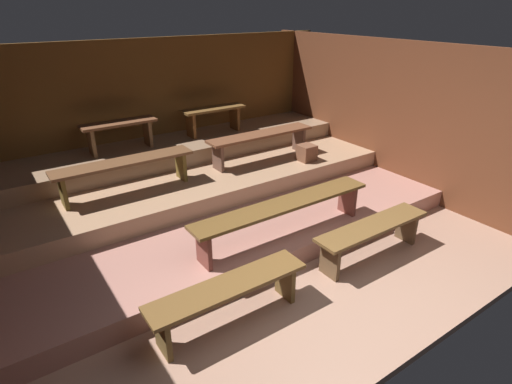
{
  "coord_description": "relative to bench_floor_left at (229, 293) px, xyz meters",
  "views": [
    {
      "loc": [
        -2.45,
        -1.76,
        2.72
      ],
      "look_at": [
        0.21,
        2.1,
        0.56
      ],
      "focal_mm": 28.78,
      "sensor_mm": 36.0,
      "label": 1
    }
  ],
  "objects": [
    {
      "name": "bench_middle_left",
      "position": [
        -0.1,
        2.36,
        0.48
      ],
      "size": [
        1.77,
        0.33,
        0.43
      ],
      "color": "brown",
      "rests_on": "platform_middle"
    },
    {
      "name": "bench_lower_center",
      "position": [
        1.13,
        0.64,
        0.26
      ],
      "size": [
        2.31,
        0.33,
        0.43
      ],
      "color": "brown",
      "rests_on": "platform_lower"
    },
    {
      "name": "wall_back",
      "position": [
        0.96,
        3.83,
        0.78
      ],
      "size": [
        6.49,
        0.06,
        2.25
      ],
      "primitive_type": "cube",
      "color": "brown",
      "rests_on": "ground"
    },
    {
      "name": "wall_right",
      "position": [
        3.83,
        1.48,
        0.78
      ],
      "size": [
        0.06,
        5.44,
        2.25
      ],
      "primitive_type": "cube",
      "color": "brown",
      "rests_on": "ground"
    },
    {
      "name": "bench_middle_right",
      "position": [
        2.02,
        2.36,
        0.48
      ],
      "size": [
        1.77,
        0.33,
        0.43
      ],
      "color": "brown",
      "rests_on": "platform_middle"
    },
    {
      "name": "bench_upper_left",
      "position": [
        0.17,
        3.35,
        0.7
      ],
      "size": [
        1.08,
        0.33,
        0.43
      ],
      "color": "brown",
      "rests_on": "platform_upper"
    },
    {
      "name": "bench_upper_right",
      "position": [
        1.74,
        3.35,
        0.7
      ],
      "size": [
        1.08,
        0.33,
        0.43
      ],
      "color": "brown",
      "rests_on": "platform_upper"
    },
    {
      "name": "platform_upper",
      "position": [
        0.96,
        3.26,
        0.26
      ],
      "size": [
        5.69,
        1.09,
        0.24
      ],
      "primitive_type": "cube",
      "color": "#937357",
      "rests_on": "platform_middle"
    },
    {
      "name": "wooden_crate_middle",
      "position": [
        2.59,
        1.94,
        0.26
      ],
      "size": [
        0.25,
        0.25,
        0.25
      ],
      "primitive_type": "cube",
      "color": "brown",
      "rests_on": "platform_middle"
    },
    {
      "name": "platform_lower",
      "position": [
        0.96,
        2.06,
        -0.22
      ],
      "size": [
        5.69,
        3.48,
        0.24
      ],
      "primitive_type": "cube",
      "color": "#AA7365",
      "rests_on": "ground"
    },
    {
      "name": "platform_middle",
      "position": [
        0.96,
        2.7,
        0.02
      ],
      "size": [
        5.69,
        2.21,
        0.24
      ],
      "primitive_type": "cube",
      "color": "tan",
      "rests_on": "platform_lower"
    },
    {
      "name": "bench_floor_left",
      "position": [
        0.0,
        0.0,
        0.0
      ],
      "size": [
        1.54,
        0.33,
        0.43
      ],
      "color": "brown",
      "rests_on": "ground"
    },
    {
      "name": "ground",
      "position": [
        0.96,
        1.48,
        -0.38
      ],
      "size": [
        6.49,
        5.44,
        0.08
      ],
      "primitive_type": "cube",
      "color": "#A07863"
    },
    {
      "name": "bench_floor_right",
      "position": [
        1.92,
        0.0,
        0.0
      ],
      "size": [
        1.54,
        0.33,
        0.43
      ],
      "color": "brown",
      "rests_on": "ground"
    }
  ]
}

